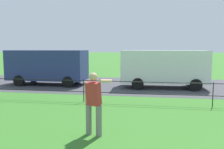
# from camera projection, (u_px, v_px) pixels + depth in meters

# --- Properties ---
(street_strip) EXTENTS (80.00, 7.39, 0.01)m
(street_strip) POSITION_uv_depth(u_px,v_px,m) (148.00, 85.00, 15.06)
(street_strip) COLOR #424247
(street_strip) RESTS_ON ground
(park_fence) EXTENTS (37.78, 0.04, 1.00)m
(park_fence) POSITION_uv_depth(u_px,v_px,m) (145.00, 88.00, 9.87)
(park_fence) COLOR black
(park_fence) RESTS_ON ground
(person_thrower) EXTENTS (0.68, 0.74, 1.71)m
(person_thrower) POSITION_uv_depth(u_px,v_px,m) (94.00, 102.00, 6.30)
(person_thrower) COLOR slate
(person_thrower) RESTS_ON ground
(panel_van_far_right) EXTENTS (5.01, 2.12, 2.24)m
(panel_van_far_right) POSITION_uv_depth(u_px,v_px,m) (48.00, 65.00, 15.30)
(panel_van_far_right) COLOR navy
(panel_van_far_right) RESTS_ON ground
(panel_van_left) EXTENTS (5.07, 2.25, 2.24)m
(panel_van_left) POSITION_uv_depth(u_px,v_px,m) (164.00, 67.00, 14.04)
(panel_van_left) COLOR white
(panel_van_left) RESTS_ON ground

